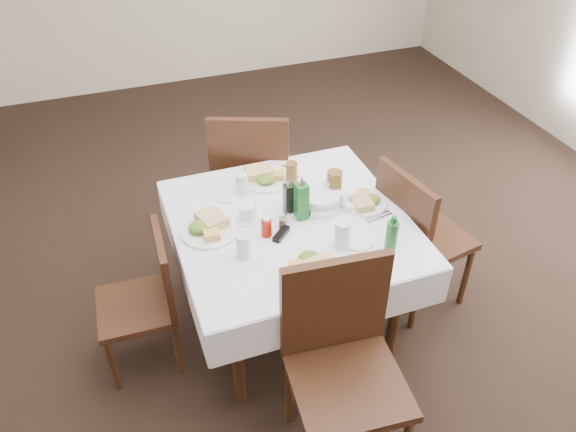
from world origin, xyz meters
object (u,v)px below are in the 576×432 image
Objects in this scene: chair_north at (251,171)px; coffee_mug at (247,213)px; chair_east at (415,232)px; ketchup_bottle at (266,227)px; water_e at (330,189)px; bread_basket at (320,199)px; water_n at (242,184)px; dining_table at (291,233)px; oil_cruet_dark at (289,197)px; chair_south at (341,353)px; water_s at (342,234)px; water_w at (243,246)px; green_bottle at (391,238)px; chair_west at (149,294)px; oil_cruet_green at (301,200)px.

coffee_mug is (-0.23, -0.70, 0.22)m from chair_north.
chair_east reaches higher than ketchup_bottle.
bread_basket is at bearing -150.92° from water_e.
water_n is at bearing 154.92° from water_e.
ketchup_bottle reaches higher than dining_table.
bread_basket is at bearing -2.23° from oil_cruet_dark.
chair_south reaches higher than water_s.
dining_table is at bearing 31.02° from water_w.
green_bottle is at bearing -54.75° from oil_cruet_dark.
ketchup_bottle is (0.15, 0.11, -0.01)m from water_w.
chair_east is 1.02m from water_n.
chair_east is at bearing -10.10° from coffee_mug.
water_s reaches higher than water_n.
water_n is 0.98× the size of water_w.
chair_south is at bearing -94.03° from oil_cruet_dark.
oil_cruet_dark is at bearing 125.25° from green_bottle.
chair_north is at bearing 43.82° from chair_west.
chair_west is at bearing 159.61° from green_bottle.
oil_cruet_green is at bearing -86.60° from chair_north.
bread_basket is at bearing 20.82° from dining_table.
oil_cruet_green is (0.37, 0.19, 0.05)m from water_w.
coffee_mug is at bearing 158.75° from dining_table.
chair_west is 1.05m from water_s.
water_e is 0.91× the size of water_w.
chair_north is at bearing 90.32° from oil_cruet_dark.
chair_north and chair_south have the same top height.
oil_cruet_green reaches higher than water_n.
chair_east is 1.16× the size of chair_west.
water_w is (-0.58, -0.30, 0.01)m from water_e.
oil_cruet_dark reaches higher than coffee_mug.
water_w is 0.42m from oil_cruet_green.
water_n is at bearing 91.84° from ketchup_bottle.
bread_basket is at bearing 26.98° from oil_cruet_green.
water_e is (0.10, 0.39, -0.02)m from water_s.
oil_cruet_green reaches higher than oil_cruet_dark.
coffee_mug is (-0.38, 0.36, -0.03)m from water_s.
oil_cruet_green reaches higher than water_w.
water_w is at bearing -152.45° from water_e.
oil_cruet_green reaches higher than chair_east.
chair_east is (0.72, -0.08, -0.12)m from dining_table.
water_w is at bearing 169.05° from water_s.
bread_basket is at bearing -75.83° from chair_north.
bread_basket is (0.50, 0.26, -0.03)m from water_w.
green_bottle is (0.34, -0.48, 0.01)m from oil_cruet_dark.
water_e is 0.47m from ketchup_bottle.
chair_south is 1.24× the size of chair_west.
water_w reaches higher than water_n.
coffee_mug is at bearing 169.90° from chair_east.
chair_south is at bearing -105.71° from bread_basket.
oil_cruet_dark is 0.09m from oil_cruet_green.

